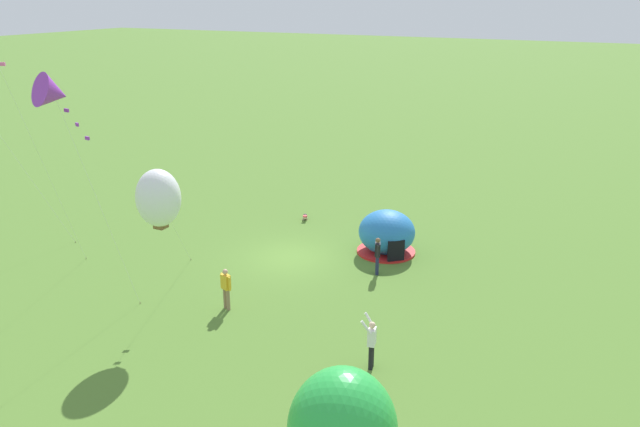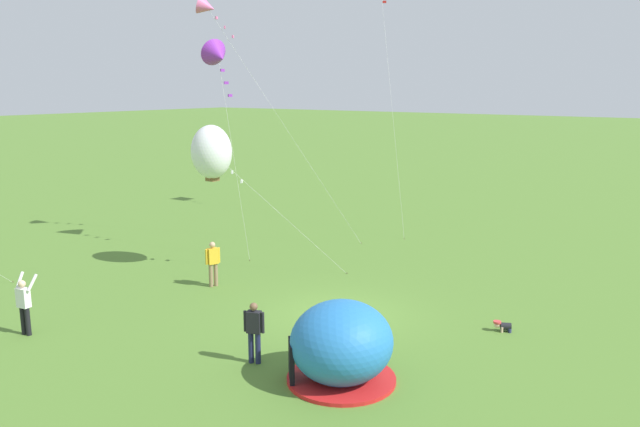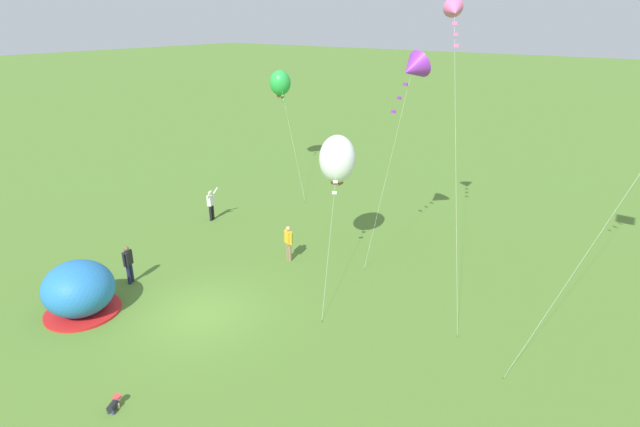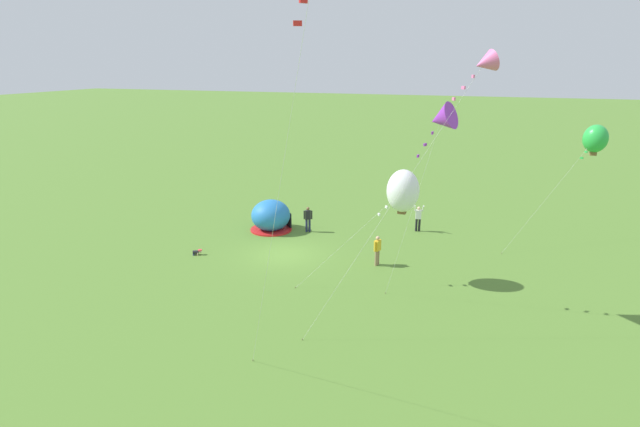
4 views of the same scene
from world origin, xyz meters
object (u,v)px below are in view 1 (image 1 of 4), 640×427
(person_with_toddler, at_px, (226,287))
(kite_white, at_px, (158,198))
(person_arms_raised, at_px, (371,341))
(toddler_crawling, at_px, (305,217))
(kite_purple, at_px, (53,93))
(popup_tent, at_px, (387,233))
(person_near_tent, at_px, (377,254))

(person_with_toddler, xyz_separation_m, kite_white, (1.65, 1.53, 3.87))
(person_arms_raised, distance_m, kite_white, 9.14)
(toddler_crawling, xyz_separation_m, kite_white, (-0.28, 11.95, 4.65))
(kite_purple, relative_size, kite_white, 1.59)
(popup_tent, height_order, toddler_crawling, popup_tent)
(popup_tent, relative_size, kite_white, 0.47)
(popup_tent, bearing_deg, person_with_toddler, 65.81)
(toddler_crawling, xyz_separation_m, person_near_tent, (-6.09, 4.76, 0.79))
(person_with_toddler, bearing_deg, toddler_crawling, -79.47)
(popup_tent, relative_size, person_near_tent, 1.63)
(popup_tent, distance_m, toddler_crawling, 6.10)
(person_with_toddler, height_order, kite_purple, kite_purple)
(person_near_tent, relative_size, kite_white, 0.29)
(toddler_crawling, height_order, person_with_toddler, person_with_toddler)
(kite_purple, height_order, kite_white, kite_purple)
(toddler_crawling, xyz_separation_m, person_arms_raised, (-8.58, 11.73, 0.82))
(toddler_crawling, xyz_separation_m, person_with_toddler, (-1.94, 10.42, 0.79))
(person_arms_raised, xyz_separation_m, person_near_tent, (2.49, -6.96, -0.03))
(kite_white, bearing_deg, toddler_crawling, -88.64)
(popup_tent, height_order, kite_purple, kite_purple)
(kite_white, bearing_deg, kite_purple, 37.11)
(popup_tent, xyz_separation_m, person_arms_raised, (-2.98, 9.45, 0.00))
(toddler_crawling, height_order, kite_white, kite_white)
(popup_tent, distance_m, person_arms_raised, 9.91)
(person_arms_raised, xyz_separation_m, person_with_toddler, (6.64, -1.30, -0.03))
(toddler_crawling, bearing_deg, person_arms_raised, 126.18)
(popup_tent, relative_size, toddler_crawling, 5.15)
(popup_tent, height_order, kite_white, kite_white)
(popup_tent, relative_size, person_with_toddler, 1.63)
(kite_purple, bearing_deg, person_with_toddler, -140.49)
(popup_tent, height_order, person_with_toddler, popup_tent)
(kite_white, bearing_deg, person_arms_raised, -178.46)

